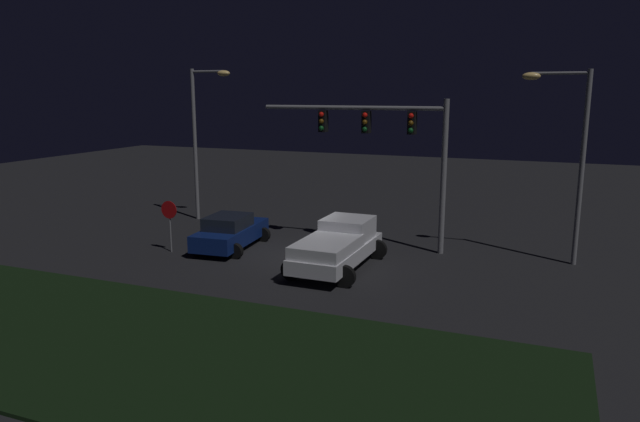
{
  "coord_description": "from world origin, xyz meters",
  "views": [
    {
      "loc": [
        9.57,
        -21.57,
        6.78
      ],
      "look_at": [
        0.85,
        0.02,
        2.02
      ],
      "focal_mm": 32.83,
      "sensor_mm": 36.0,
      "label": 1
    }
  ],
  "objects": [
    {
      "name": "ground_plane",
      "position": [
        0.0,
        0.0,
        0.0
      ],
      "size": [
        80.0,
        80.0,
        0.0
      ],
      "primitive_type": "plane",
      "color": "black"
    },
    {
      "name": "grass_median",
      "position": [
        0.0,
        -9.69,
        0.05
      ],
      "size": [
        21.67,
        7.8,
        0.1
      ],
      "primitive_type": "cube",
      "color": "black",
      "rests_on": "ground_plane"
    },
    {
      "name": "pickup_truck",
      "position": [
        1.99,
        -0.86,
        1.0
      ],
      "size": [
        2.9,
        5.42,
        1.8
      ],
      "rotation": [
        0.0,
        0.0,
        1.56
      ],
      "color": "silver",
      "rests_on": "ground_plane"
    },
    {
      "name": "car_sedan",
      "position": [
        -3.44,
        0.11,
        0.74
      ],
      "size": [
        2.72,
        4.54,
        1.51
      ],
      "rotation": [
        0.0,
        0.0,
        1.65
      ],
      "color": "navy",
      "rests_on": "ground_plane"
    },
    {
      "name": "traffic_signal_gantry",
      "position": [
        2.86,
        2.73,
        4.9
      ],
      "size": [
        8.32,
        0.56,
        6.5
      ],
      "color": "slate",
      "rests_on": "ground_plane"
    },
    {
      "name": "street_lamp_left",
      "position": [
        -7.75,
        4.76,
        5.0
      ],
      "size": [
        2.34,
        0.44,
        7.94
      ],
      "color": "slate",
      "rests_on": "ground_plane"
    },
    {
      "name": "street_lamp_right",
      "position": [
        10.03,
        3.11,
        4.84
      ],
      "size": [
        2.54,
        0.44,
        7.62
      ],
      "color": "slate",
      "rests_on": "ground_plane"
    },
    {
      "name": "stop_sign",
      "position": [
        -5.52,
        -1.36,
        1.56
      ],
      "size": [
        0.76,
        0.08,
        2.23
      ],
      "color": "slate",
      "rests_on": "ground_plane"
    }
  ]
}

